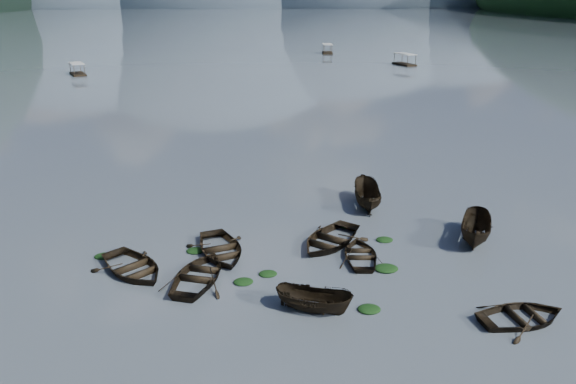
{
  "coord_description": "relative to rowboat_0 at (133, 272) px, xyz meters",
  "views": [
    {
      "loc": [
        -2.26,
        -18.97,
        13.84
      ],
      "look_at": [
        0.0,
        12.0,
        2.0
      ],
      "focal_mm": 32.0,
      "sensor_mm": 36.0,
      "label": 1
    }
  ],
  "objects": [
    {
      "name": "rowboat_1",
      "position": [
        3.65,
        -1.04,
        0.0
      ],
      "size": [
        4.56,
        5.46,
        0.97
      ],
      "primitive_type": "imported",
      "rotation": [
        0.0,
        0.0,
        2.85
      ],
      "color": "black",
      "rests_on": "ground"
    },
    {
      "name": "weed_clump_2",
      "position": [
        11.86,
        -4.46,
        0.0
      ],
      "size": [
        1.1,
        0.88,
        0.24
      ],
      "primitive_type": "ellipsoid",
      "color": "black",
      "rests_on": "ground"
    },
    {
      "name": "weed_clump_4",
      "position": [
        13.63,
        -0.73,
        0.0
      ],
      "size": [
        1.31,
        1.04,
        0.27
      ],
      "primitive_type": "ellipsoid",
      "color": "black",
      "rests_on": "ground"
    },
    {
      "name": "rowboat_5",
      "position": [
        19.89,
        2.34,
        0.0
      ],
      "size": [
        3.65,
        4.99,
        1.81
      ],
      "primitive_type": "imported",
      "rotation": [
        0.0,
        0.0,
        -0.46
      ],
      "color": "black",
      "rests_on": "ground"
    },
    {
      "name": "ground_plane",
      "position": [
        8.8,
        -5.78,
        0.0
      ],
      "size": [
        2400.0,
        2400.0,
        0.0
      ],
      "primitive_type": "plane",
      "color": "#4B545D"
    },
    {
      "name": "rowboat_0",
      "position": [
        0.0,
        0.0,
        0.0
      ],
      "size": [
        5.7,
        5.88,
        0.99
      ],
      "primitive_type": "imported",
      "rotation": [
        0.0,
        0.0,
        0.69
      ],
      "color": "black",
      "rests_on": "ground"
    },
    {
      "name": "rowboat_2",
      "position": [
        9.24,
        -4.31,
        0.0
      ],
      "size": [
        3.99,
        2.69,
        1.44
      ],
      "primitive_type": "imported",
      "rotation": [
        0.0,
        0.0,
        1.19
      ],
      "color": "black",
      "rests_on": "ground"
    },
    {
      "name": "haze_mtn_d",
      "position": [
        328.8,
        894.22,
        0.0
      ],
      "size": [
        520.0,
        520.0,
        220.0
      ],
      "primitive_type": "ellipsoid",
      "color": "#475666",
      "rests_on": "ground"
    },
    {
      "name": "rowboat_6",
      "position": [
        4.59,
        1.78,
        0.0
      ],
      "size": [
        4.76,
        5.67,
        1.01
      ],
      "primitive_type": "imported",
      "rotation": [
        0.0,
        0.0,
        0.3
      ],
      "color": "black",
      "rests_on": "ground"
    },
    {
      "name": "haze_mtn_a",
      "position": [
        -251.2,
        894.22,
        0.0
      ],
      "size": [
        520.0,
        520.0,
        280.0
      ],
      "primitive_type": "ellipsoid",
      "color": "#475666",
      "rests_on": "ground"
    },
    {
      "name": "pontoon_centre",
      "position": [
        26.85,
        112.09,
        0.0
      ],
      "size": [
        2.98,
        6.13,
        2.27
      ],
      "primitive_type": null,
      "rotation": [
        0.0,
        0.0,
        -0.09
      ],
      "color": "black",
      "rests_on": "ground"
    },
    {
      "name": "pontoon_left",
      "position": [
        -26.01,
        76.64,
        0.0
      ],
      "size": [
        4.43,
        5.92,
        2.1
      ],
      "primitive_type": null,
      "rotation": [
        0.0,
        0.0,
        0.45
      ],
      "color": "black",
      "rests_on": "ground"
    },
    {
      "name": "rowboat_7",
      "position": [
        11.02,
        2.61,
        0.0
      ],
      "size": [
        5.98,
        6.21,
        1.05
      ],
      "primitive_type": "imported",
      "rotation": [
        0.0,
        0.0,
        5.61
      ],
      "color": "black",
      "rests_on": "ground"
    },
    {
      "name": "weed_clump_6",
      "position": [
        3.11,
        2.18,
        0.0
      ],
      "size": [
        1.05,
        0.88,
        0.22
      ],
      "primitive_type": "ellipsoid",
      "color": "black",
      "rests_on": "ground"
    },
    {
      "name": "haze_mtn_c",
      "position": [
        148.8,
        894.22,
        0.0
      ],
      "size": [
        520.0,
        520.0,
        260.0
      ],
      "primitive_type": "ellipsoid",
      "color": "#475666",
      "rests_on": "ground"
    },
    {
      "name": "weed_clump_1",
      "position": [
        7.21,
        -0.8,
        0.0
      ],
      "size": [
        0.99,
        0.79,
        0.22
      ],
      "primitive_type": "ellipsoid",
      "color": "black",
      "rests_on": "ground"
    },
    {
      "name": "weed_clump_7",
      "position": [
        14.42,
        2.78,
        0.0
      ],
      "size": [
        1.03,
        0.83,
        0.23
      ],
      "primitive_type": "ellipsoid",
      "color": "black",
      "rests_on": "ground"
    },
    {
      "name": "weed_clump_0",
      "position": [
        5.91,
        -1.52,
        0.0
      ],
      "size": [
        1.03,
        0.84,
        0.23
      ],
      "primitive_type": "ellipsoid",
      "color": "black",
      "rests_on": "ground"
    },
    {
      "name": "rowboat_8",
      "position": [
        14.5,
        8.31,
        0.0
      ],
      "size": [
        2.2,
        4.84,
        1.81
      ],
      "primitive_type": "imported",
      "rotation": [
        0.0,
        0.0,
        3.05
      ],
      "color": "black",
      "rests_on": "ground"
    },
    {
      "name": "haze_mtn_b",
      "position": [
        -51.2,
        894.22,
        0.0
      ],
      "size": [
        520.0,
        520.0,
        340.0
      ],
      "primitive_type": "ellipsoid",
      "color": "#475666",
      "rests_on": "ground"
    },
    {
      "name": "weed_clump_5",
      "position": [
        -2.06,
        1.89,
        0.0
      ],
      "size": [
        1.02,
        0.82,
        0.22
      ],
      "primitive_type": "ellipsoid",
      "color": "black",
      "rests_on": "ground"
    },
    {
      "name": "rowboat_3",
      "position": [
        12.53,
        0.72,
        0.0
      ],
      "size": [
        3.08,
        4.08,
        0.8
      ],
      "primitive_type": "imported",
      "rotation": [
        0.0,
        0.0,
        3.06
      ],
      "color": "black",
      "rests_on": "ground"
    },
    {
      "name": "weed_clump_3",
      "position": [
        12.47,
        4.99,
        0.0
      ],
      "size": [
        1.0,
        0.84,
        0.22
      ],
      "primitive_type": "ellipsoid",
      "color": "black",
      "rests_on": "ground"
    },
    {
      "name": "pontoon_right",
      "position": [
        40.02,
        86.8,
        0.0
      ],
      "size": [
        4.13,
        6.5,
        2.31
      ],
      "primitive_type": null,
      "rotation": [
        0.0,
        0.0,
        0.29
      ],
      "color": "black",
      "rests_on": "ground"
    },
    {
      "name": "rowboat_4",
      "position": [
        18.65,
        -5.8,
        0.0
      ],
      "size": [
        4.63,
        3.64,
        0.87
      ],
      "primitive_type": "imported",
      "rotation": [
        0.0,
        0.0,
        1.73
      ],
      "color": "black",
      "rests_on": "ground"
    }
  ]
}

